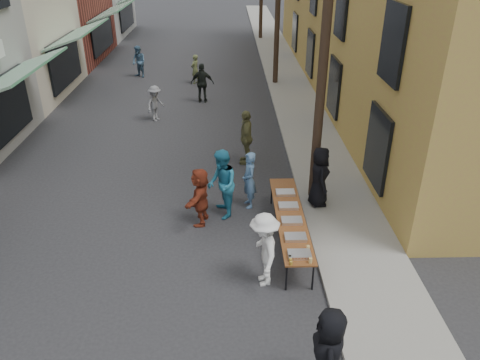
{
  "coord_description": "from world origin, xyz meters",
  "views": [
    {
      "loc": [
        1.83,
        -9.05,
        6.95
      ],
      "look_at": [
        2.11,
        1.7,
        1.3
      ],
      "focal_mm": 35.0,
      "sensor_mm": 36.0,
      "label": 1
    }
  ],
  "objects_px": {
    "server": "(319,177)",
    "utility_pole_near": "(325,44)",
    "catering_tray_sausage": "(299,254)",
    "guest_front_a": "(328,356)",
    "guest_front_c": "(222,184)",
    "serving_table": "(290,217)"
  },
  "relations": [
    {
      "from": "serving_table",
      "to": "guest_front_c",
      "type": "height_order",
      "value": "guest_front_c"
    },
    {
      "from": "utility_pole_near",
      "to": "catering_tray_sausage",
      "type": "height_order",
      "value": "utility_pole_near"
    },
    {
      "from": "guest_front_c",
      "to": "server",
      "type": "bearing_deg",
      "value": 87.13
    },
    {
      "from": "guest_front_a",
      "to": "guest_front_c",
      "type": "height_order",
      "value": "guest_front_c"
    },
    {
      "from": "serving_table",
      "to": "guest_front_a",
      "type": "bearing_deg",
      "value": -89.24
    },
    {
      "from": "guest_front_c",
      "to": "serving_table",
      "type": "bearing_deg",
      "value": 42.14
    },
    {
      "from": "serving_table",
      "to": "utility_pole_near",
      "type": "bearing_deg",
      "value": 66.33
    },
    {
      "from": "catering_tray_sausage",
      "to": "server",
      "type": "xyz_separation_m",
      "value": [
        1.01,
        3.32,
        0.18
      ]
    },
    {
      "from": "utility_pole_near",
      "to": "server",
      "type": "distance_m",
      "value": 3.57
    },
    {
      "from": "guest_front_a",
      "to": "server",
      "type": "distance_m",
      "value": 6.27
    },
    {
      "from": "catering_tray_sausage",
      "to": "guest_front_a",
      "type": "relative_size",
      "value": 0.27
    },
    {
      "from": "catering_tray_sausage",
      "to": "guest_front_a",
      "type": "bearing_deg",
      "value": -88.8
    },
    {
      "from": "utility_pole_near",
      "to": "guest_front_c",
      "type": "bearing_deg",
      "value": -160.99
    },
    {
      "from": "utility_pole_near",
      "to": "server",
      "type": "height_order",
      "value": "utility_pole_near"
    },
    {
      "from": "utility_pole_near",
      "to": "guest_front_c",
      "type": "xyz_separation_m",
      "value": [
        -2.67,
        -0.92,
        -3.53
      ]
    },
    {
      "from": "guest_front_a",
      "to": "guest_front_c",
      "type": "bearing_deg",
      "value": -156.92
    },
    {
      "from": "guest_front_a",
      "to": "server",
      "type": "xyz_separation_m",
      "value": [
        0.95,
        6.2,
        0.05
      ]
    },
    {
      "from": "utility_pole_near",
      "to": "server",
      "type": "xyz_separation_m",
      "value": [
        0.05,
        -0.52,
        -3.53
      ]
    },
    {
      "from": "catering_tray_sausage",
      "to": "guest_front_a",
      "type": "height_order",
      "value": "guest_front_a"
    },
    {
      "from": "guest_front_c",
      "to": "server",
      "type": "relative_size",
      "value": 1.12
    },
    {
      "from": "guest_front_c",
      "to": "server",
      "type": "xyz_separation_m",
      "value": [
        2.72,
        0.4,
        -0.0
      ]
    },
    {
      "from": "server",
      "to": "utility_pole_near",
      "type": "bearing_deg",
      "value": 3.44
    }
  ]
}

